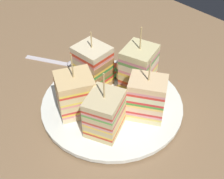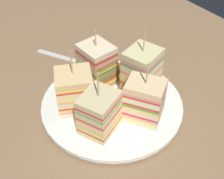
% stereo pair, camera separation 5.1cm
% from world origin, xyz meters
% --- Properties ---
extents(ground_plane, '(1.28, 0.89, 0.02)m').
position_xyz_m(ground_plane, '(0.00, 0.00, -0.01)').
color(ground_plane, olive).
extents(plate, '(0.26, 0.26, 0.01)m').
position_xyz_m(plate, '(0.00, 0.00, 0.01)').
color(plate, white).
rests_on(plate, ground_plane).
extents(sandwich_wedge_0, '(0.07, 0.08, 0.13)m').
position_xyz_m(sandwich_wedge_0, '(0.00, -0.06, 0.06)').
color(sandwich_wedge_0, beige).
rests_on(sandwich_wedge_0, plate).
extents(sandwich_wedge_1, '(0.07, 0.06, 0.11)m').
position_xyz_m(sandwich_wedge_1, '(0.06, -0.01, 0.05)').
color(sandwich_wedge_1, '#D5B285').
rests_on(sandwich_wedge_1, plate).
extents(sandwich_wedge_2, '(0.08, 0.08, 0.12)m').
position_xyz_m(sandwich_wedge_2, '(0.03, 0.06, 0.05)').
color(sandwich_wedge_2, beige).
rests_on(sandwich_wedge_2, plate).
extents(sandwich_wedge_3, '(0.07, 0.08, 0.12)m').
position_xyz_m(sandwich_wedge_3, '(-0.04, 0.05, 0.05)').
color(sandwich_wedge_3, '#DCC387').
rests_on(sandwich_wedge_3, plate).
extents(sandwich_wedge_4, '(0.08, 0.07, 0.11)m').
position_xyz_m(sandwich_wedge_4, '(-0.06, -0.02, 0.05)').
color(sandwich_wedge_4, beige).
rests_on(sandwich_wedge_4, plate).
extents(chip_pile, '(0.07, 0.06, 0.02)m').
position_xyz_m(chip_pile, '(0.00, 0.00, 0.02)').
color(chip_pile, '#E4B867').
rests_on(chip_pile, plate).
extents(salad_garnish, '(0.07, 0.07, 0.02)m').
position_xyz_m(salad_garnish, '(0.06, -0.06, 0.02)').
color(salad_garnish, '#47973A').
rests_on(salad_garnish, plate).
extents(spoon, '(0.13, 0.09, 0.01)m').
position_xyz_m(spoon, '(0.16, -0.02, 0.00)').
color(spoon, silver).
rests_on(spoon, ground_plane).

